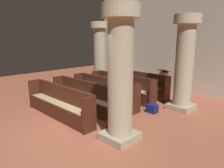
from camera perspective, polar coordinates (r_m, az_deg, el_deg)
The scene contains 14 objects.
ground_plane at distance 5.83m, azimuth -11.54°, elevation -12.53°, with size 19.20×19.20×0.00m, color #AD5B42.
back_wall at distance 9.98m, azimuth 18.78°, elevation 10.86°, with size 10.00×0.16×4.50m, color beige.
pew_row_0 at distance 9.19m, azimuth 6.61°, elevation 0.38°, with size 3.09×0.47×0.97m.
pew_row_1 at distance 8.48m, azimuth 2.58°, elevation -0.60°, with size 3.09×0.46×0.97m.
pew_row_2 at distance 7.82m, azimuth -2.15°, elevation -1.75°, with size 3.09×0.46×0.97m.
pew_row_3 at distance 7.22m, azimuth -7.72°, elevation -3.08°, with size 3.09×0.47×0.97m.
pew_row_4 at distance 6.71m, azimuth -14.23°, elevation -4.59°, with size 3.09×0.46×0.97m.
pillar_aisle_side at distance 7.40m, azimuth 18.99°, elevation 5.72°, with size 0.86×0.86×3.15m.
pillar_far_side at distance 10.53m, azimuth -3.32°, elevation 8.27°, with size 0.86×0.86×3.15m.
pillar_aisle_rear at distance 4.82m, azimuth 2.29°, elevation 2.98°, with size 0.85×0.85×3.15m.
lectern at distance 9.60m, azimuth 13.71°, elevation 0.29°, with size 0.48×0.45×1.08m.
hymn_book at distance 8.77m, azimuth 1.62°, elevation 3.03°, with size 0.16×0.19×0.03m, color #194723.
kneeler_box_navy at distance 7.13m, azimuth 10.84°, elevation -6.52°, with size 0.33×0.27×0.28m, color navy.
kneeler_box_red at distance 5.83m, azimuth 0.32°, elevation -10.89°, with size 0.33×0.24×0.25m, color maroon.
Camera 1 is at (4.45, -2.85, 2.46)m, focal length 33.81 mm.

